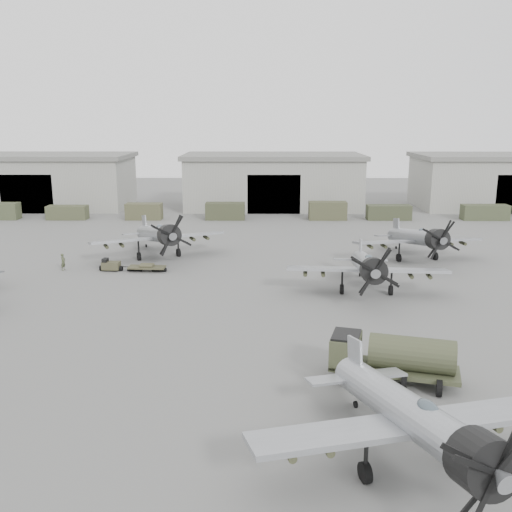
% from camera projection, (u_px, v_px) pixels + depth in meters
% --- Properties ---
extents(ground, '(220.00, 220.00, 0.00)m').
position_uv_depth(ground, '(295.00, 362.00, 34.33)').
color(ground, '#61615E').
rests_on(ground, ground).
extents(hangar_left, '(29.00, 14.80, 8.70)m').
position_uv_depth(hangar_left, '(42.00, 181.00, 93.77)').
color(hangar_left, gray).
rests_on(hangar_left, ground).
extents(hangar_center, '(29.00, 14.80, 8.70)m').
position_uv_depth(hangar_center, '(273.00, 181.00, 93.54)').
color(hangar_center, gray).
rests_on(hangar_center, ground).
extents(hangar_right, '(29.00, 14.80, 8.70)m').
position_uv_depth(hangar_right, '(505.00, 181.00, 93.30)').
color(hangar_right, gray).
rests_on(hangar_right, ground).
extents(support_truck_1, '(5.76, 2.20, 2.00)m').
position_uv_depth(support_truck_1, '(67.00, 212.00, 82.89)').
color(support_truck_1, '#40442C').
rests_on(support_truck_1, ground).
extents(support_truck_2, '(5.20, 2.20, 2.35)m').
position_uv_depth(support_truck_2, '(144.00, 211.00, 82.78)').
color(support_truck_2, '#45462D').
rests_on(support_truck_2, ground).
extents(support_truck_3, '(5.67, 2.20, 2.45)m').
position_uv_depth(support_truck_3, '(225.00, 211.00, 82.69)').
color(support_truck_3, '#383C27').
rests_on(support_truck_3, ground).
extents(support_truck_4, '(5.43, 2.20, 2.61)m').
position_uv_depth(support_truck_4, '(328.00, 211.00, 82.58)').
color(support_truck_4, '#41432C').
rests_on(support_truck_4, ground).
extents(support_truck_5, '(6.30, 2.20, 2.13)m').
position_uv_depth(support_truck_5, '(389.00, 212.00, 82.58)').
color(support_truck_5, '#363B27').
rests_on(support_truck_5, ground).
extents(support_truck_6, '(6.61, 2.20, 2.18)m').
position_uv_depth(support_truck_6, '(485.00, 212.00, 82.49)').
color(support_truck_6, '#3C432B').
rests_on(support_truck_6, ground).
extents(aircraft_near_1, '(13.91, 12.52, 5.53)m').
position_uv_depth(aircraft_near_1, '(417.00, 420.00, 22.83)').
color(aircraft_near_1, '#9C9FA4').
rests_on(aircraft_near_1, ground).
extents(aircraft_mid_2, '(13.43, 12.08, 5.36)m').
position_uv_depth(aircraft_mid_2, '(367.00, 266.00, 46.94)').
color(aircraft_mid_2, '#9DA1A6').
rests_on(aircraft_mid_2, ground).
extents(aircraft_far_0, '(13.69, 12.42, 5.61)m').
position_uv_depth(aircraft_far_0, '(159.00, 235.00, 59.18)').
color(aircraft_far_0, gray).
rests_on(aircraft_far_0, ground).
extents(aircraft_far_1, '(13.40, 12.06, 5.32)m').
position_uv_depth(aircraft_far_1, '(419.00, 238.00, 58.19)').
color(aircraft_far_1, gray).
rests_on(aircraft_far_1, ground).
extents(fuel_tanker, '(7.36, 4.10, 2.70)m').
position_uv_depth(fuel_tanker, '(393.00, 355.00, 31.52)').
color(fuel_tanker, '#3D412B').
rests_on(fuel_tanker, ground).
extents(tug_trailer, '(6.17, 1.58, 1.23)m').
position_uv_depth(tug_trailer, '(125.00, 266.00, 54.80)').
color(tug_trailer, '#41402A').
rests_on(tug_trailer, ground).
extents(ground_crew, '(0.52, 0.68, 1.65)m').
position_uv_depth(ground_crew, '(63.00, 262.00, 54.99)').
color(ground_crew, '#41482F').
rests_on(ground_crew, ground).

